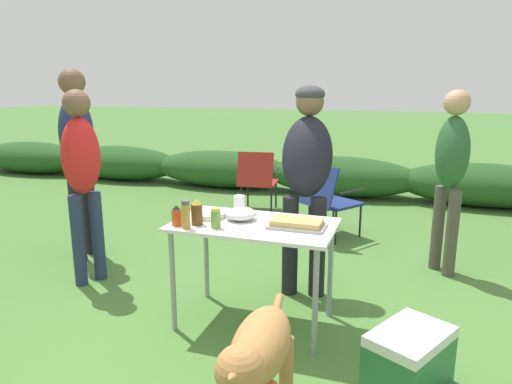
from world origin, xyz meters
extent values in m
plane|color=#477533|center=(0.00, 0.00, 0.00)|extent=(60.00, 60.00, 0.00)
ellipsoid|color=#234C1E|center=(-6.00, 4.14, 0.30)|extent=(2.40, 0.90, 0.60)
ellipsoid|color=#234C1E|center=(-4.00, 4.14, 0.30)|extent=(2.40, 0.90, 0.60)
ellipsoid|color=#234C1E|center=(-2.00, 4.14, 0.30)|extent=(2.40, 0.90, 0.60)
ellipsoid|color=#234C1E|center=(0.00, 4.14, 0.30)|extent=(2.40, 0.90, 0.60)
ellipsoid|color=#234C1E|center=(2.00, 4.14, 0.30)|extent=(2.40, 0.90, 0.60)
cube|color=silver|center=(0.00, 0.00, 0.73)|extent=(1.10, 0.64, 0.02)
cylinder|color=gray|center=(-0.49, -0.27, 0.36)|extent=(0.04, 0.04, 0.71)
cylinder|color=gray|center=(0.49, -0.27, 0.36)|extent=(0.04, 0.04, 0.71)
cylinder|color=gray|center=(-0.49, 0.27, 0.36)|extent=(0.04, 0.04, 0.71)
cylinder|color=gray|center=(0.49, 0.27, 0.36)|extent=(0.04, 0.04, 0.71)
cube|color=#9E9EA3|center=(0.30, 0.00, 0.75)|extent=(0.37, 0.22, 0.02)
cube|color=tan|center=(0.30, 0.00, 0.78)|extent=(0.33, 0.19, 0.04)
cylinder|color=white|center=(-0.36, 0.04, 0.76)|extent=(0.25, 0.25, 0.04)
ellipsoid|color=silver|center=(-0.11, 0.05, 0.78)|extent=(0.22, 0.22, 0.09)
cylinder|color=white|center=(-0.19, 0.22, 0.80)|extent=(0.08, 0.08, 0.13)
cylinder|color=olive|center=(-0.20, -0.18, 0.80)|extent=(0.07, 0.07, 0.12)
cylinder|color=#D1CC47|center=(-0.20, -0.18, 0.87)|extent=(0.06, 0.06, 0.02)
cylinder|color=#CC4214|center=(-0.47, -0.21, 0.79)|extent=(0.07, 0.07, 0.11)
cone|color=black|center=(-0.47, -0.21, 0.87)|extent=(0.06, 0.06, 0.03)
cylinder|color=brown|center=(-0.35, -0.15, 0.81)|extent=(0.08, 0.08, 0.14)
cone|color=gold|center=(-0.35, -0.15, 0.90)|extent=(0.07, 0.07, 0.04)
cylinder|color=#B2893D|center=(-0.38, -0.25, 0.82)|extent=(0.06, 0.06, 0.16)
cylinder|color=#4C4C4C|center=(-0.38, -0.25, 0.92)|extent=(0.05, 0.05, 0.03)
cylinder|color=black|center=(0.12, 0.55, 0.40)|extent=(0.13, 0.13, 0.81)
cylinder|color=black|center=(0.33, 0.58, 0.40)|extent=(0.13, 0.13, 0.81)
ellipsoid|color=black|center=(0.21, 0.69, 1.11)|extent=(0.46, 0.56, 0.71)
sphere|color=brown|center=(0.19, 0.81, 1.53)|extent=(0.22, 0.22, 0.22)
ellipsoid|color=#333338|center=(0.19, 0.81, 1.59)|extent=(0.24, 0.24, 0.13)
cylinder|color=#4C473D|center=(1.27, 1.49, 0.39)|extent=(0.11, 0.11, 0.78)
cylinder|color=#4C473D|center=(1.37, 1.34, 0.39)|extent=(0.11, 0.11, 0.78)
ellipsoid|color=#28562D|center=(1.32, 1.41, 1.09)|extent=(0.39, 0.41, 0.63)
sphere|color=tan|center=(1.32, 1.41, 1.52)|extent=(0.22, 0.22, 0.22)
cylinder|color=#232D4C|center=(-1.60, 0.13, 0.39)|extent=(0.10, 0.10, 0.78)
cylinder|color=#232D4C|center=(-1.52, 0.29, 0.39)|extent=(0.10, 0.10, 0.78)
ellipsoid|color=red|center=(-1.56, 0.21, 1.10)|extent=(0.35, 0.39, 0.63)
sphere|color=brown|center=(-1.56, 0.21, 1.52)|extent=(0.22, 0.22, 0.22)
cylinder|color=black|center=(-1.99, 0.59, 0.43)|extent=(0.12, 0.12, 0.87)
cylinder|color=black|center=(-2.01, 0.80, 0.43)|extent=(0.12, 0.12, 0.87)
ellipsoid|color=navy|center=(-2.00, 0.70, 1.22)|extent=(0.31, 0.40, 0.70)
sphere|color=brown|center=(-2.00, 0.70, 1.69)|extent=(0.24, 0.24, 0.24)
cylinder|color=#B27A42|center=(0.44, -0.76, 0.19)|extent=(0.07, 0.07, 0.39)
cylinder|color=#B27A42|center=(0.27, -0.77, 0.19)|extent=(0.07, 0.07, 0.39)
ellipsoid|color=#B27A42|center=(0.37, -0.96, 0.45)|extent=(0.31, 0.62, 0.27)
sphere|color=#B27A42|center=(0.39, -1.31, 0.55)|extent=(0.21, 0.21, 0.21)
cone|color=#B27A42|center=(0.40, -1.39, 0.57)|extent=(0.11, 0.16, 0.15)
cylinder|color=#B27A42|center=(0.34, -0.62, 0.47)|extent=(0.06, 0.19, 0.11)
cube|color=maroon|center=(-0.92, 2.89, 0.39)|extent=(0.52, 0.52, 0.03)
cube|color=maroon|center=(-0.88, 2.61, 0.61)|extent=(0.48, 0.22, 0.44)
cylinder|color=black|center=(-1.09, 2.66, 0.19)|extent=(0.02, 0.02, 0.38)
cylinder|color=black|center=(-0.69, 2.71, 0.19)|extent=(0.02, 0.02, 0.38)
cylinder|color=black|center=(-1.14, 3.06, 0.19)|extent=(0.02, 0.02, 0.38)
cylinder|color=black|center=(-0.74, 3.11, 0.19)|extent=(0.02, 0.02, 0.38)
cylinder|color=black|center=(-1.14, 2.86, 0.56)|extent=(0.08, 0.41, 0.02)
cylinder|color=black|center=(-0.69, 2.92, 0.56)|extent=(0.08, 0.41, 0.02)
cube|color=navy|center=(0.23, 2.11, 0.39)|extent=(0.64, 0.64, 0.03)
cube|color=navy|center=(0.08, 1.88, 0.61)|extent=(0.47, 0.39, 0.44)
cylinder|color=black|center=(-0.05, 2.06, 0.19)|extent=(0.02, 0.02, 0.38)
cylinder|color=black|center=(0.29, 1.84, 0.19)|extent=(0.02, 0.02, 0.38)
cylinder|color=black|center=(0.17, 2.39, 0.19)|extent=(0.02, 0.02, 0.38)
cylinder|color=black|center=(0.51, 2.17, 0.19)|extent=(0.02, 0.02, 0.38)
cylinder|color=black|center=(0.04, 2.24, 0.56)|extent=(0.25, 0.36, 0.02)
cylinder|color=black|center=(0.42, 1.99, 0.56)|extent=(0.25, 0.36, 0.02)
cube|color=#286B3D|center=(1.05, -0.40, 0.14)|extent=(0.51, 0.57, 0.28)
cube|color=silver|center=(1.05, -0.40, 0.31)|extent=(0.51, 0.57, 0.06)
camera|label=1|loc=(0.97, -2.81, 1.65)|focal=32.00mm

